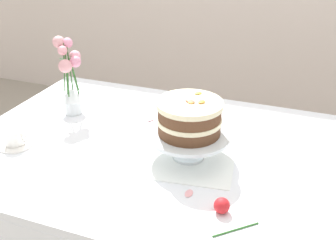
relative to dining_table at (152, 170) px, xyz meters
The scene contains 10 objects.
dining_table is the anchor object (origin of this frame).
linen_napkin 0.17m from the dining_table, ahead, with size 0.32×0.32×0.00m, color white.
cake_stand 0.23m from the dining_table, ahead, with size 0.29×0.29×0.10m.
layer_cake 0.29m from the dining_table, ahead, with size 0.22×0.22×0.12m.
flower_vase 0.51m from the dining_table, 159.55° to the left, with size 0.12×0.13×0.33m.
teacup 0.51m from the dining_table, 162.53° to the right, with size 0.13×0.13×0.07m.
fallen_rose 0.42m from the dining_table, 38.06° to the right, with size 0.13×0.13×0.05m.
loose_petal_0 0.30m from the dining_table, 44.31° to the right, with size 0.04×0.02×0.00m, color pink.
loose_petal_1 0.22m from the dining_table, 70.12° to the left, with size 0.04×0.02×0.01m, color pink.
loose_petal_2 0.25m from the dining_table, 113.43° to the left, with size 0.03×0.02×0.01m, color pink.
Camera 1 is at (0.49, -1.18, 1.49)m, focal length 43.00 mm.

